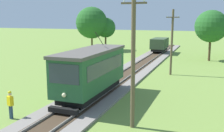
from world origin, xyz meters
name	(u,v)px	position (x,y,z in m)	size (l,w,h in m)	color
red_tram	(91,71)	(0.00, 18.01, 2.19)	(2.60, 8.54, 4.79)	#235633
freight_car	(160,44)	(0.00, 46.39, 1.56)	(2.40, 5.20, 2.31)	#384C33
utility_pole_near_tram	(133,57)	(4.39, 13.98, 4.03)	(1.40, 0.30, 7.87)	brown
utility_pole_mid	(172,42)	(4.39, 29.22, 3.62)	(1.40, 0.50, 7.06)	brown
track_worker	(10,103)	(-2.99, 12.63, 0.98)	(0.44, 0.35, 1.78)	navy
tree_left_near	(211,26)	(8.25, 40.70, 4.95)	(4.57, 4.57, 7.25)	#4C3823
tree_right_far	(106,28)	(-10.76, 47.98, 4.27)	(3.82, 3.82, 6.19)	#4C3823
tree_horizon	(92,23)	(-12.89, 46.29, 5.21)	(5.94, 5.94, 8.19)	#4C3823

